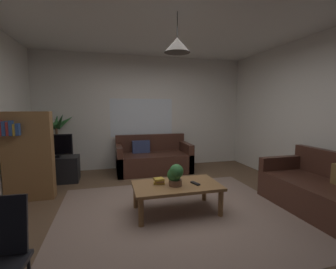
{
  "coord_description": "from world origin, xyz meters",
  "views": [
    {
      "loc": [
        -0.88,
        -3.07,
        1.46
      ],
      "look_at": [
        0.0,
        0.3,
        1.05
      ],
      "focal_mm": 24.59,
      "sensor_mm": 36.0,
      "label": 1
    }
  ],
  "objects_px": {
    "tv": "(53,146)",
    "book_on_table_0": "(159,183)",
    "potted_plant_on_table": "(175,174)",
    "tv_stand": "(55,170)",
    "remote_on_table_0": "(195,183)",
    "book_on_table_2": "(159,179)",
    "couch_under_window": "(153,160)",
    "coffee_table": "(177,188)",
    "bookshelf_corner": "(28,155)",
    "pendant_lamp": "(177,45)",
    "book_on_table_1": "(160,181)",
    "couch_right_side": "(320,192)",
    "potted_palm_corner": "(58,146)"
  },
  "relations": [
    {
      "from": "tv",
      "to": "book_on_table_0",
      "type": "bearing_deg",
      "value": -45.53
    },
    {
      "from": "potted_plant_on_table",
      "to": "tv_stand",
      "type": "xyz_separation_m",
      "value": [
        -1.9,
        1.88,
        -0.3
      ]
    },
    {
      "from": "book_on_table_0",
      "to": "remote_on_table_0",
      "type": "distance_m",
      "value": 0.5
    },
    {
      "from": "book_on_table_2",
      "to": "tv",
      "type": "xyz_separation_m",
      "value": [
        -1.7,
        1.74,
        0.26
      ]
    },
    {
      "from": "couch_under_window",
      "to": "book_on_table_2",
      "type": "bearing_deg",
      "value": -98.76
    },
    {
      "from": "potted_plant_on_table",
      "to": "coffee_table",
      "type": "bearing_deg",
      "value": 53.59
    },
    {
      "from": "tv_stand",
      "to": "bookshelf_corner",
      "type": "height_order",
      "value": "bookshelf_corner"
    },
    {
      "from": "coffee_table",
      "to": "tv",
      "type": "bearing_deg",
      "value": 136.8
    },
    {
      "from": "couch_under_window",
      "to": "bookshelf_corner",
      "type": "distance_m",
      "value": 2.5
    },
    {
      "from": "potted_plant_on_table",
      "to": "bookshelf_corner",
      "type": "xyz_separation_m",
      "value": [
        -2.09,
        1.06,
        0.16
      ]
    },
    {
      "from": "tv",
      "to": "pendant_lamp",
      "type": "bearing_deg",
      "value": -43.2
    },
    {
      "from": "remote_on_table_0",
      "to": "tv",
      "type": "xyz_separation_m",
      "value": [
        -2.19,
        1.88,
        0.32
      ]
    },
    {
      "from": "book_on_table_2",
      "to": "pendant_lamp",
      "type": "relative_size",
      "value": 0.25
    },
    {
      "from": "couch_under_window",
      "to": "book_on_table_1",
      "type": "bearing_deg",
      "value": -98.31
    },
    {
      "from": "couch_right_side",
      "to": "book_on_table_1",
      "type": "height_order",
      "value": "couch_right_side"
    },
    {
      "from": "potted_palm_corner",
      "to": "pendant_lamp",
      "type": "distance_m",
      "value": 3.4
    },
    {
      "from": "tv_stand",
      "to": "potted_palm_corner",
      "type": "relative_size",
      "value": 0.65
    },
    {
      "from": "tv",
      "to": "pendant_lamp",
      "type": "distance_m",
      "value": 3.07
    },
    {
      "from": "book_on_table_1",
      "to": "potted_palm_corner",
      "type": "distance_m",
      "value": 2.8
    },
    {
      "from": "book_on_table_1",
      "to": "tv_stand",
      "type": "bearing_deg",
      "value": 134.24
    },
    {
      "from": "couch_under_window",
      "to": "book_on_table_1",
      "type": "height_order",
      "value": "couch_under_window"
    },
    {
      "from": "couch_right_side",
      "to": "book_on_table_1",
      "type": "distance_m",
      "value": 2.27
    },
    {
      "from": "pendant_lamp",
      "to": "remote_on_table_0",
      "type": "bearing_deg",
      "value": -13.52
    },
    {
      "from": "tv",
      "to": "potted_palm_corner",
      "type": "distance_m",
      "value": 0.46
    },
    {
      "from": "coffee_table",
      "to": "potted_plant_on_table",
      "type": "distance_m",
      "value": 0.22
    },
    {
      "from": "potted_plant_on_table",
      "to": "tv_stand",
      "type": "bearing_deg",
      "value": 135.3
    },
    {
      "from": "book_on_table_2",
      "to": "potted_plant_on_table",
      "type": "relative_size",
      "value": 0.42
    },
    {
      "from": "coffee_table",
      "to": "book_on_table_0",
      "type": "height_order",
      "value": "book_on_table_0"
    },
    {
      "from": "coffee_table",
      "to": "tv_stand",
      "type": "distance_m",
      "value": 2.67
    },
    {
      "from": "book_on_table_2",
      "to": "couch_right_side",
      "type": "bearing_deg",
      "value": -14.1
    },
    {
      "from": "couch_right_side",
      "to": "book_on_table_0",
      "type": "bearing_deg",
      "value": -104.2
    },
    {
      "from": "couch_under_window",
      "to": "potted_palm_corner",
      "type": "xyz_separation_m",
      "value": [
        -2.02,
        0.16,
        0.38
      ]
    },
    {
      "from": "couch_under_window",
      "to": "coffee_table",
      "type": "relative_size",
      "value": 1.38
    },
    {
      "from": "couch_right_side",
      "to": "remote_on_table_0",
      "type": "bearing_deg",
      "value": -103.57
    },
    {
      "from": "potted_plant_on_table",
      "to": "potted_palm_corner",
      "type": "height_order",
      "value": "potted_palm_corner"
    },
    {
      "from": "coffee_table",
      "to": "potted_plant_on_table",
      "type": "bearing_deg",
      "value": -126.41
    },
    {
      "from": "coffee_table",
      "to": "book_on_table_2",
      "type": "distance_m",
      "value": 0.28
    },
    {
      "from": "couch_right_side",
      "to": "potted_plant_on_table",
      "type": "relative_size",
      "value": 5.04
    },
    {
      "from": "remote_on_table_0",
      "to": "potted_palm_corner",
      "type": "distance_m",
      "value": 3.21
    },
    {
      "from": "potted_plant_on_table",
      "to": "potted_palm_corner",
      "type": "bearing_deg",
      "value": 129.55
    },
    {
      "from": "couch_under_window",
      "to": "book_on_table_2",
      "type": "relative_size",
      "value": 13.04
    },
    {
      "from": "couch_right_side",
      "to": "book_on_table_2",
      "type": "xyz_separation_m",
      "value": [
        -2.21,
        0.56,
        0.19
      ]
    },
    {
      "from": "book_on_table_0",
      "to": "potted_palm_corner",
      "type": "height_order",
      "value": "potted_palm_corner"
    },
    {
      "from": "book_on_table_1",
      "to": "tv_stand",
      "type": "distance_m",
      "value": 2.47
    },
    {
      "from": "couch_right_side",
      "to": "book_on_table_0",
      "type": "relative_size",
      "value": 9.76
    },
    {
      "from": "tv_stand",
      "to": "book_on_table_0",
      "type": "bearing_deg",
      "value": -45.88
    },
    {
      "from": "coffee_table",
      "to": "potted_plant_on_table",
      "type": "xyz_separation_m",
      "value": [
        -0.03,
        -0.04,
        0.21
      ]
    },
    {
      "from": "potted_palm_corner",
      "to": "pendant_lamp",
      "type": "height_order",
      "value": "pendant_lamp"
    },
    {
      "from": "couch_right_side",
      "to": "remote_on_table_0",
      "type": "height_order",
      "value": "couch_right_side"
    },
    {
      "from": "tv_stand",
      "to": "potted_palm_corner",
      "type": "distance_m",
      "value": 0.59
    }
  ]
}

